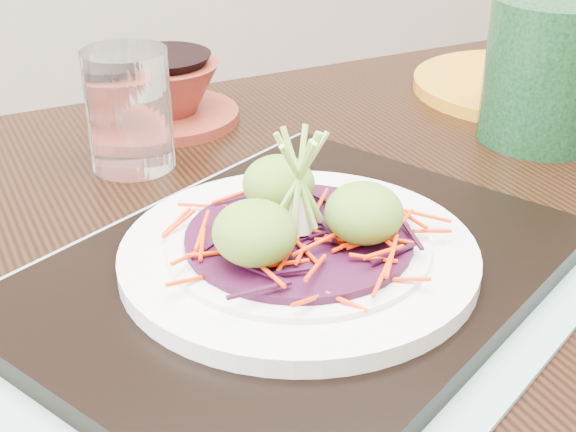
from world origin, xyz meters
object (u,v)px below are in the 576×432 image
object	(u,v)px
serving_tray	(299,274)
white_plate	(299,253)
green_jar	(547,71)
dining_table	(302,388)
water_glass	(129,110)
yellow_plate	(517,85)
terracotta_bowl_set	(167,96)

from	to	relation	value
serving_tray	white_plate	size ratio (longest dim) A/B	1.54
green_jar	dining_table	bearing A→B (deg)	-153.53
water_glass	yellow_plate	bearing A→B (deg)	6.08
terracotta_bowl_set	water_glass	bearing A→B (deg)	-119.25
dining_table	terracotta_bowl_set	xyz separation A→B (m)	(-0.02, 0.31, 0.13)
white_plate	terracotta_bowl_set	distance (m)	0.33
white_plate	water_glass	bearing A→B (deg)	105.44
terracotta_bowl_set	dining_table	bearing A→B (deg)	-86.01
dining_table	green_jar	world-z (taller)	green_jar
white_plate	dining_table	bearing A→B (deg)	57.85
white_plate	yellow_plate	bearing A→B (deg)	37.62
water_glass	green_jar	size ratio (longest dim) A/B	0.78
white_plate	yellow_plate	world-z (taller)	white_plate
dining_table	terracotta_bowl_set	world-z (taller)	terracotta_bowl_set
white_plate	terracotta_bowl_set	world-z (taller)	terracotta_bowl_set
white_plate	water_glass	xyz separation A→B (m)	(-0.06, 0.23, 0.02)
white_plate	water_glass	distance (m)	0.24
dining_table	white_plate	xyz separation A→B (m)	(-0.01, -0.01, 0.13)
dining_table	yellow_plate	size ratio (longest dim) A/B	5.71
water_glass	yellow_plate	xyz separation A→B (m)	(0.43, 0.05, -0.04)
terracotta_bowl_set	yellow_plate	xyz separation A→B (m)	(0.38, -0.05, -0.02)
white_plate	green_jar	size ratio (longest dim) A/B	1.77
serving_tray	yellow_plate	xyz separation A→B (m)	(0.36, 0.28, -0.00)
serving_tray	water_glass	world-z (taller)	water_glass
white_plate	terracotta_bowl_set	bearing A→B (deg)	92.27
dining_table	white_plate	world-z (taller)	white_plate
terracotta_bowl_set	green_jar	world-z (taller)	green_jar
green_jar	serving_tray	bearing A→B (deg)	-152.08
serving_tray	terracotta_bowl_set	xyz separation A→B (m)	(-0.01, 0.33, 0.01)
serving_tray	green_jar	size ratio (longest dim) A/B	2.72
water_glass	yellow_plate	world-z (taller)	water_glass
water_glass	green_jar	world-z (taller)	green_jar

